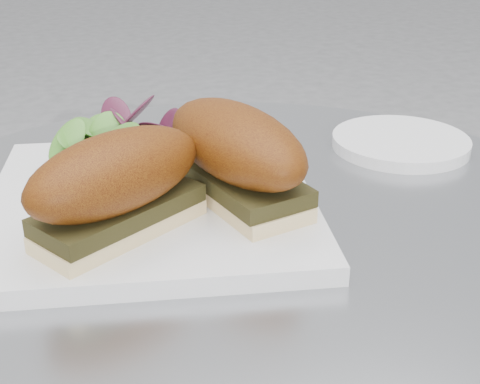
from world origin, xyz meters
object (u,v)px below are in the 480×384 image
object	(u,v)px
sandwich_right	(235,151)
saucer	(401,142)
sandwich_left	(117,183)
plate	(151,203)

from	to	relation	value
sandwich_right	saucer	bearing A→B (deg)	99.80
sandwich_left	saucer	size ratio (longest dim) A/B	1.16
plate	saucer	distance (m)	0.29
sandwich_left	sandwich_right	distance (m)	0.11
saucer	sandwich_right	bearing A→B (deg)	-159.35
sandwich_right	saucer	size ratio (longest dim) A/B	1.27
saucer	plate	bearing A→B (deg)	-169.50
sandwich_right	saucer	xyz separation A→B (m)	(0.22, 0.08, -0.05)
plate	sandwich_right	xyz separation A→B (m)	(0.07, -0.03, 0.05)
saucer	sandwich_left	bearing A→B (deg)	-161.07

